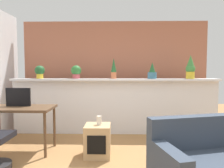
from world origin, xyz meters
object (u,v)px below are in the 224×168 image
potted_plant_2 (114,68)px  potted_plant_1 (76,71)px  potted_plant_3 (152,72)px  side_cube_shelf (98,141)px  potted_plant_4 (190,68)px  vase_on_shelf (99,120)px  couch (220,164)px  tv_monitor (18,97)px  potted_plant_0 (40,71)px  desk (20,112)px

potted_plant_2 → potted_plant_1: bearing=175.6°
potted_plant_3 → side_cube_shelf: bearing=-131.6°
potted_plant_4 → vase_on_shelf: size_ratio=3.52×
couch → potted_plant_1: bearing=134.5°
potted_plant_4 → side_cube_shelf: potted_plant_4 is taller
potted_plant_4 → potted_plant_2: bearing=-179.8°
side_cube_shelf → couch: bearing=-30.2°
potted_plant_1 → potted_plant_4: 2.39m
potted_plant_1 → potted_plant_3: size_ratio=0.82×
side_cube_shelf → potted_plant_3: bearing=48.4°
potted_plant_2 → tv_monitor: potted_plant_2 is taller
potted_plant_0 → potted_plant_3: 2.37m
potted_plant_0 → vase_on_shelf: potted_plant_0 is taller
desk → side_cube_shelf: bearing=-7.8°
potted_plant_2 → vase_on_shelf: size_ratio=3.04×
tv_monitor → couch: (2.87, -1.13, -0.62)m
potted_plant_1 → potted_plant_2: 0.80m
desk → couch: bearing=-20.5°
tv_monitor → side_cube_shelf: size_ratio=0.83×
tv_monitor → vase_on_shelf: 1.45m
potted_plant_3 → potted_plant_0: bearing=179.6°
vase_on_shelf → potted_plant_3: bearing=48.6°
desk → tv_monitor: 0.26m
tv_monitor → potted_plant_3: bearing=20.7°
potted_plant_2 → side_cube_shelf: (-0.24, -1.17, -1.15)m
potted_plant_1 → desk: size_ratio=0.25×
potted_plant_4 → couch: size_ratio=0.29×
tv_monitor → couch: bearing=-21.6°
potted_plant_3 → desk: (-2.35, -0.99, -0.66)m
potted_plant_0 → potted_plant_4: (3.15, -0.01, 0.08)m
potted_plant_2 → desk: potted_plant_2 is taller
potted_plant_0 → vase_on_shelf: size_ratio=1.97×
potted_plant_1 → potted_plant_2: size_ratio=0.66×
side_cube_shelf → vase_on_shelf: vase_on_shelf is taller
potted_plant_3 → potted_plant_4: size_ratio=0.69×
potted_plant_2 → desk: size_ratio=0.39×
potted_plant_4 → desk: potted_plant_4 is taller
potted_plant_3 → couch: 2.34m
potted_plant_1 → side_cube_shelf: bearing=-65.4°
potted_plant_3 → side_cube_shelf: potted_plant_3 is taller
potted_plant_1 → vase_on_shelf: size_ratio=2.00×
potted_plant_3 → side_cube_shelf: (-1.04, -1.17, -1.07)m
potted_plant_0 → side_cube_shelf: 2.08m
vase_on_shelf → couch: (1.48, -0.89, -0.29)m
tv_monitor → potted_plant_1: bearing=50.2°
potted_plant_0 → side_cube_shelf: bearing=-41.8°
potted_plant_0 → potted_plant_2: (1.56, -0.02, 0.07)m
side_cube_shelf → vase_on_shelf: size_ratio=3.57×
potted_plant_2 → couch: size_ratio=0.25×
potted_plant_2 → potted_plant_4: (1.59, 0.01, 0.02)m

